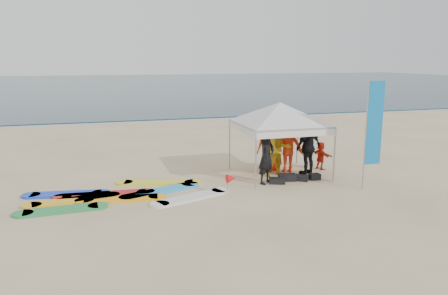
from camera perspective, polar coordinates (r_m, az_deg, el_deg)
name	(u,v)px	position (r m, az deg, el deg)	size (l,w,h in m)	color
ground	(240,211)	(11.68, 2.13, -8.32)	(120.00, 120.00, 0.00)	beige
ocean	(117,85)	(70.60, -13.80, 7.98)	(160.00, 84.00, 0.08)	#0C2633
shoreline_foam	(152,120)	(29.10, -9.43, 3.52)	(160.00, 1.20, 0.01)	silver
person_black_a	(266,156)	(14.04, 5.57, -1.05)	(0.67, 0.44, 1.85)	black
person_yellow	(279,149)	(15.01, 7.22, -0.24)	(0.90, 0.71, 1.86)	gold
person_orange_a	(288,146)	(15.61, 8.30, 0.16)	(1.19, 0.69, 1.85)	red
person_black_b	(308,147)	(15.37, 10.96, 0.07)	(1.14, 0.47, 1.94)	black
person_orange_b	(270,145)	(15.72, 6.03, 0.36)	(0.92, 0.60, 1.88)	#F43A15
person_seated	(321,156)	(16.27, 12.53, -1.04)	(0.94, 0.30, 1.01)	red
canopy_tent	(280,103)	(14.87, 7.33, 5.82)	(3.83, 3.83, 2.89)	#A5A5A8
feather_flag	(374,125)	(13.96, 18.96, 2.85)	(0.58, 0.04, 3.42)	#A5A5A8
marker_pennant	(231,178)	(12.92, 0.96, -4.06)	(0.28, 0.28, 0.64)	#A5A5A8
gear_pile	(292,178)	(14.60, 8.84, -3.99)	(1.86, 0.70, 0.22)	black
surfboard_spread	(120,195)	(13.21, -13.48, -6.11)	(5.59, 2.98, 0.07)	yellow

